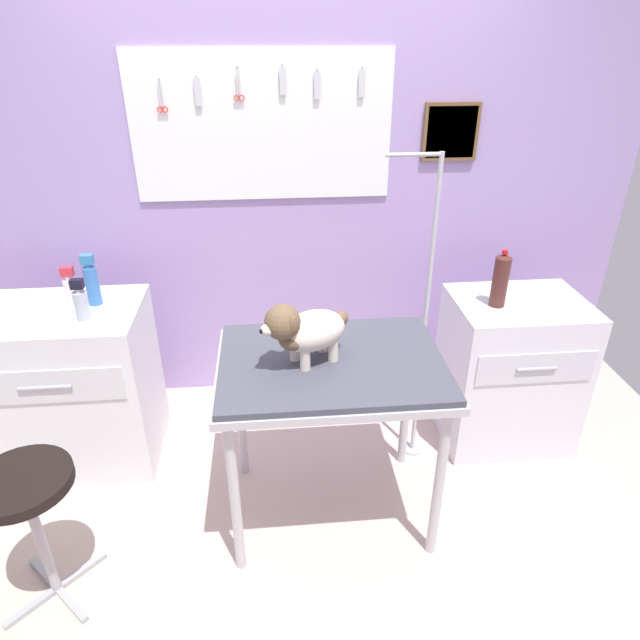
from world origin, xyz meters
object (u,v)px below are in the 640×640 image
Objects in this scene: cabinet_right at (509,370)px; spray_bottle_tall at (92,283)px; counter_left at (73,386)px; stool at (27,499)px; dog at (304,330)px; grooming_table at (331,376)px; grooming_arm at (422,331)px; soda_bottle at (500,280)px.

cabinet_right is 2.22m from spray_bottle_tall.
counter_left is 0.88m from stool.
stool is (-1.07, -0.33, -0.49)m from dog.
grooming_table is 0.27m from dog.
spray_bottle_tall is (-0.99, 0.60, -0.02)m from dog.
dog is 0.61× the size of stool.
counter_left is (-1.29, 0.52, -0.33)m from grooming_table.
cabinet_right is (0.54, 0.11, -0.33)m from grooming_arm.
grooming_arm is 0.76m from dog.
grooming_arm reaches higher than spray_bottle_tall.
dog is 0.44× the size of counter_left.
soda_bottle is at bearing -1.94° from counter_left.
grooming_arm reaches higher than stool.
grooming_table is 3.27× the size of soda_bottle.
grooming_arm is 6.29× the size of spray_bottle_tall.
stool is at bearing -83.15° from counter_left.
grooming_arm is 0.46m from soda_bottle.
cabinet_right is (1.15, 0.49, -0.59)m from dog.
dog is 1.38m from cabinet_right.
spray_bottle_tall is (0.18, 0.06, 0.55)m from counter_left.
stool is (0.10, -0.87, 0.08)m from counter_left.
grooming_arm reaches higher than dog.
cabinet_right is at bearing 10.77° from soda_bottle.
dog reaches higher than counter_left.
stool is 2.15× the size of soda_bottle.
counter_left is 3.41× the size of spray_bottle_tall.
grooming_table is 3.75× the size of spray_bottle_tall.
grooming_arm is at bearing 37.02° from grooming_table.
soda_bottle is at bearing 24.99° from dog.
grooming_arm is at bearing -4.87° from counter_left.
soda_bottle is (2.18, -0.07, 0.54)m from counter_left.
cabinet_right is 0.58m from soda_bottle.
grooming_table is at bearing -27.92° from spray_bottle_tall.
grooming_table is at bearing 8.22° from dog.
spray_bottle_tall is 2.00m from soda_bottle.
dog is at bearing -155.01° from soda_bottle.
soda_bottle is at bearing -169.23° from cabinet_right.
dog is (-0.61, -0.39, 0.25)m from grooming_arm.
spray_bottle_tall is (-1.10, 0.58, 0.22)m from grooming_table.
stool is 2.45× the size of spray_bottle_tall.
grooming_table is 1.43m from counter_left.
dog reaches higher than spray_bottle_tall.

